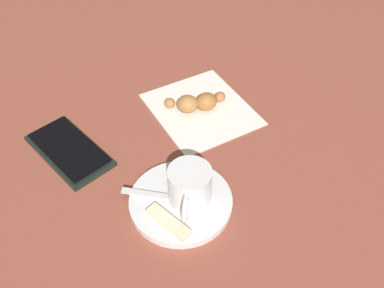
{
  "coord_description": "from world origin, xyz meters",
  "views": [
    {
      "loc": [
        0.45,
        -0.11,
        0.48
      ],
      "look_at": [
        0.0,
        -0.0,
        0.02
      ],
      "focal_mm": 39.14,
      "sensor_mm": 36.0,
      "label": 1
    }
  ],
  "objects_px": {
    "napkin": "(201,109)",
    "cell_phone": "(69,150)",
    "teaspoon": "(178,198)",
    "espresso_cup": "(190,186)",
    "sugar_packet": "(168,222)",
    "croissant": "(197,102)",
    "saucer": "(181,201)"
  },
  "relations": [
    {
      "from": "croissant",
      "to": "cell_phone",
      "type": "bearing_deg",
      "value": -76.6
    },
    {
      "from": "espresso_cup",
      "to": "croissant",
      "type": "relative_size",
      "value": 0.73
    },
    {
      "from": "teaspoon",
      "to": "cell_phone",
      "type": "height_order",
      "value": "teaspoon"
    },
    {
      "from": "teaspoon",
      "to": "sugar_packet",
      "type": "relative_size",
      "value": 1.67
    },
    {
      "from": "sugar_packet",
      "to": "croissant",
      "type": "height_order",
      "value": "croissant"
    },
    {
      "from": "croissant",
      "to": "espresso_cup",
      "type": "bearing_deg",
      "value": -16.24
    },
    {
      "from": "teaspoon",
      "to": "sugar_packet",
      "type": "distance_m",
      "value": 0.04
    },
    {
      "from": "teaspoon",
      "to": "napkin",
      "type": "xyz_separation_m",
      "value": [
        -0.19,
        0.08,
        -0.01
      ]
    },
    {
      "from": "teaspoon",
      "to": "croissant",
      "type": "bearing_deg",
      "value": 159.15
    },
    {
      "from": "saucer",
      "to": "napkin",
      "type": "distance_m",
      "value": 0.21
    },
    {
      "from": "croissant",
      "to": "sugar_packet",
      "type": "bearing_deg",
      "value": -22.27
    },
    {
      "from": "napkin",
      "to": "saucer",
      "type": "bearing_deg",
      "value": -21.78
    },
    {
      "from": "teaspoon",
      "to": "croissant",
      "type": "height_order",
      "value": "croissant"
    },
    {
      "from": "sugar_packet",
      "to": "napkin",
      "type": "relative_size",
      "value": 0.39
    },
    {
      "from": "sugar_packet",
      "to": "teaspoon",
      "type": "bearing_deg",
      "value": 115.62
    },
    {
      "from": "sugar_packet",
      "to": "croissant",
      "type": "relative_size",
      "value": 0.59
    },
    {
      "from": "teaspoon",
      "to": "cell_phone",
      "type": "distance_m",
      "value": 0.2
    },
    {
      "from": "saucer",
      "to": "croissant",
      "type": "height_order",
      "value": "croissant"
    },
    {
      "from": "espresso_cup",
      "to": "sugar_packet",
      "type": "relative_size",
      "value": 1.24
    },
    {
      "from": "espresso_cup",
      "to": "croissant",
      "type": "bearing_deg",
      "value": 163.76
    },
    {
      "from": "saucer",
      "to": "croissant",
      "type": "xyz_separation_m",
      "value": [
        -0.19,
        0.07,
        0.01
      ]
    },
    {
      "from": "sugar_packet",
      "to": "napkin",
      "type": "bearing_deg",
      "value": 121.12
    },
    {
      "from": "croissant",
      "to": "cell_phone",
      "type": "xyz_separation_m",
      "value": [
        0.05,
        -0.22,
        -0.01
      ]
    },
    {
      "from": "saucer",
      "to": "sugar_packet",
      "type": "relative_size",
      "value": 2.08
    },
    {
      "from": "napkin",
      "to": "cell_phone",
      "type": "distance_m",
      "value": 0.23
    },
    {
      "from": "sugar_packet",
      "to": "cell_phone",
      "type": "bearing_deg",
      "value": -178.82
    },
    {
      "from": "saucer",
      "to": "teaspoon",
      "type": "height_order",
      "value": "teaspoon"
    },
    {
      "from": "espresso_cup",
      "to": "napkin",
      "type": "xyz_separation_m",
      "value": [
        -0.19,
        0.06,
        -0.04
      ]
    },
    {
      "from": "saucer",
      "to": "espresso_cup",
      "type": "distance_m",
      "value": 0.04
    },
    {
      "from": "espresso_cup",
      "to": "teaspoon",
      "type": "xyz_separation_m",
      "value": [
        -0.0,
        -0.02,
        -0.02
      ]
    },
    {
      "from": "saucer",
      "to": "espresso_cup",
      "type": "relative_size",
      "value": 1.68
    },
    {
      "from": "espresso_cup",
      "to": "sugar_packet",
      "type": "height_order",
      "value": "espresso_cup"
    }
  ]
}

